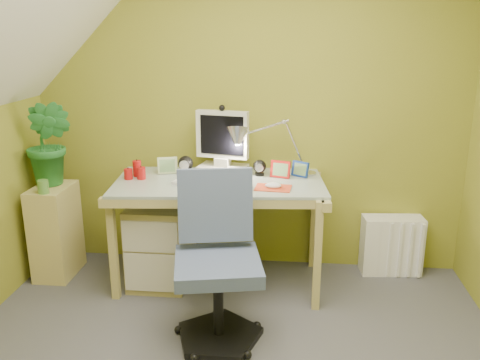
# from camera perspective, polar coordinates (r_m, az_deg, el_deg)

# --- Properties ---
(wall_back) EXTENTS (3.20, 0.01, 2.40)m
(wall_back) POSITION_cam_1_polar(r_m,az_deg,el_deg) (3.78, 0.93, 7.69)
(wall_back) COLOR olive
(wall_back) RESTS_ON floor
(desk) EXTENTS (1.50, 0.85, 0.77)m
(desk) POSITION_cam_1_polar(r_m,az_deg,el_deg) (3.67, -2.26, -5.85)
(desk) COLOR tan
(desk) RESTS_ON floor
(monitor) EXTENTS (0.40, 0.28, 0.50)m
(monitor) POSITION_cam_1_polar(r_m,az_deg,el_deg) (3.65, -1.98, 4.51)
(monitor) COLOR beige
(monitor) RESTS_ON desk
(speaker_left) EXTENTS (0.13, 0.13, 0.13)m
(speaker_left) POSITION_cam_1_polar(r_m,az_deg,el_deg) (3.72, -6.12, 1.74)
(speaker_left) COLOR black
(speaker_left) RESTS_ON desk
(speaker_right) EXTENTS (0.10, 0.10, 0.11)m
(speaker_right) POSITION_cam_1_polar(r_m,az_deg,el_deg) (3.65, 2.21, 1.39)
(speaker_right) COLOR black
(speaker_right) RESTS_ON desk
(keyboard) EXTENTS (0.46, 0.28, 0.02)m
(keyboard) POSITION_cam_1_polar(r_m,az_deg,el_deg) (3.41, -4.00, -0.51)
(keyboard) COLOR silver
(keyboard) RESTS_ON desk
(mousepad) EXTENTS (0.25, 0.19, 0.01)m
(mousepad) POSITION_cam_1_polar(r_m,az_deg,el_deg) (3.37, 3.74, -0.88)
(mousepad) COLOR #C8401F
(mousepad) RESTS_ON desk
(mouse) EXTENTS (0.11, 0.07, 0.04)m
(mouse) POSITION_cam_1_polar(r_m,az_deg,el_deg) (3.37, 3.74, -0.62)
(mouse) COLOR white
(mouse) RESTS_ON mousepad
(amber_tumbler) EXTENTS (0.07, 0.07, 0.09)m
(amber_tumbler) POSITION_cam_1_polar(r_m,az_deg,el_deg) (3.43, 0.45, 0.16)
(amber_tumbler) COLOR #8B5A14
(amber_tumbler) RESTS_ON desk
(candle_cluster) EXTENTS (0.15, 0.13, 0.11)m
(candle_cluster) POSITION_cam_1_polar(r_m,az_deg,el_deg) (3.66, -11.66, 1.11)
(candle_cluster) COLOR #B01110
(candle_cluster) RESTS_ON desk
(photo_frame_red) EXTENTS (0.14, 0.06, 0.12)m
(photo_frame_red) POSITION_cam_1_polar(r_m,az_deg,el_deg) (3.60, 4.55, 1.21)
(photo_frame_red) COLOR red
(photo_frame_red) RESTS_ON desk
(photo_frame_blue) EXTENTS (0.12, 0.08, 0.11)m
(photo_frame_blue) POSITION_cam_1_polar(r_m,az_deg,el_deg) (3.64, 6.77, 1.23)
(photo_frame_blue) COLOR navy
(photo_frame_blue) RESTS_ON desk
(photo_frame_green) EXTENTS (0.14, 0.06, 0.12)m
(photo_frame_green) POSITION_cam_1_polar(r_m,az_deg,el_deg) (3.73, -8.14, 1.64)
(photo_frame_green) COLOR #AEC486
(photo_frame_green) RESTS_ON desk
(desk_lamp) EXTENTS (0.58, 0.31, 0.60)m
(desk_lamp) POSITION_cam_1_polar(r_m,az_deg,el_deg) (3.61, 5.14, 5.11)
(desk_lamp) COLOR #B6B6BB
(desk_lamp) RESTS_ON desk
(side_ledge) EXTENTS (0.26, 0.39, 0.69)m
(side_ledge) POSITION_cam_1_polar(r_m,az_deg,el_deg) (4.03, -19.97, -5.41)
(side_ledge) COLOR tan
(side_ledge) RESTS_ON floor
(potted_plant) EXTENTS (0.39, 0.34, 0.62)m
(potted_plant) POSITION_cam_1_polar(r_m,az_deg,el_deg) (3.89, -20.60, 3.88)
(potted_plant) COLOR #26722E
(potted_plant) RESTS_ON side_ledge
(green_cup) EXTENTS (0.08, 0.08, 0.10)m
(green_cup) POSITION_cam_1_polar(r_m,az_deg,el_deg) (3.77, -21.23, -0.72)
(green_cup) COLOR #588F3B
(green_cup) RESTS_ON side_ledge
(task_chair) EXTENTS (0.65, 0.65, 1.00)m
(task_chair) POSITION_cam_1_polar(r_m,az_deg,el_deg) (2.95, -2.51, -9.27)
(task_chair) COLOR #455271
(task_chair) RESTS_ON floor
(radiator) EXTENTS (0.46, 0.22, 0.44)m
(radiator) POSITION_cam_1_polar(r_m,az_deg,el_deg) (4.02, 16.64, -7.02)
(radiator) COLOR white
(radiator) RESTS_ON floor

